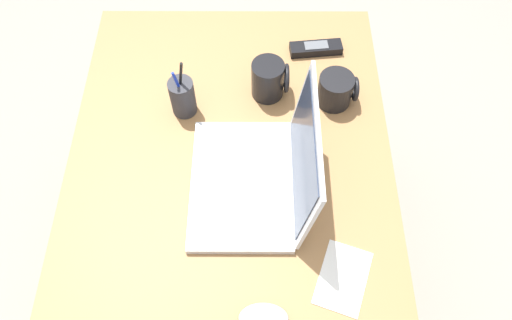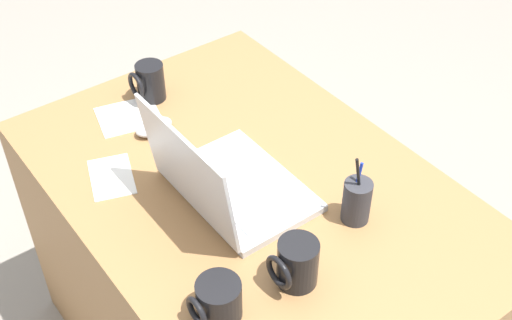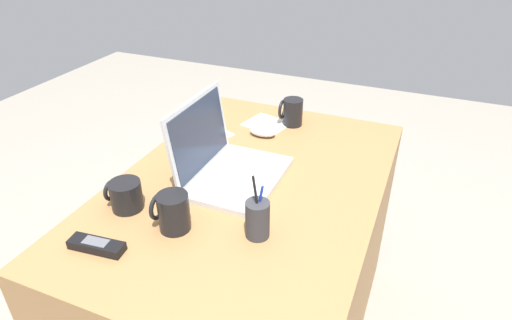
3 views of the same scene
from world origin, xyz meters
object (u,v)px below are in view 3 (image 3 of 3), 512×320
pen_holder (258,219)px  coffee_mug_white (125,195)px  computer_mouse (263,132)px  coffee_mug_tall (172,212)px  coffee_mug_spare (292,112)px  cordless_phone (97,245)px  laptop (227,163)px

pen_holder → coffee_mug_white: bearing=94.6°
pen_holder → computer_mouse: bearing=20.6°
computer_mouse → pen_holder: size_ratio=0.56×
coffee_mug_white → coffee_mug_tall: 0.17m
coffee_mug_spare → cordless_phone: (-0.87, 0.22, -0.04)m
cordless_phone → pen_holder: (0.21, -0.35, 0.04)m
laptop → computer_mouse: (0.31, 0.00, -0.03)m
laptop → cordless_phone: 0.46m
laptop → cordless_phone: size_ratio=2.29×
laptop → coffee_mug_white: (-0.26, 0.19, -0.01)m
coffee_mug_tall → coffee_mug_spare: bearing=-6.7°
computer_mouse → cordless_phone: bearing=169.5°
laptop → cordless_phone: bearing=160.4°
cordless_phone → pen_holder: bearing=-59.6°
coffee_mug_spare → laptop: bearing=171.8°
laptop → pen_holder: size_ratio=1.90×
laptop → computer_mouse: bearing=0.7°
laptop → pen_holder: laptop is taller
laptop → coffee_mug_tall: 0.29m
cordless_phone → computer_mouse: bearing=-11.5°
computer_mouse → coffee_mug_tall: (-0.59, 0.02, 0.04)m
coffee_mug_tall → pen_holder: bearing=-75.3°
computer_mouse → coffee_mug_white: (-0.57, 0.19, 0.03)m
laptop → computer_mouse: size_ratio=3.40×
coffee_mug_white → cordless_phone: (-0.17, -0.04, -0.03)m
coffee_mug_spare → cordless_phone: size_ratio=0.71×
coffee_mug_tall → computer_mouse: bearing=-1.7°
laptop → pen_holder: 0.30m
coffee_mug_tall → coffee_mug_spare: same height
coffee_mug_white → coffee_mug_tall: bearing=-98.6°
coffee_mug_spare → coffee_mug_tall: bearing=173.3°
computer_mouse → cordless_phone: 0.76m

